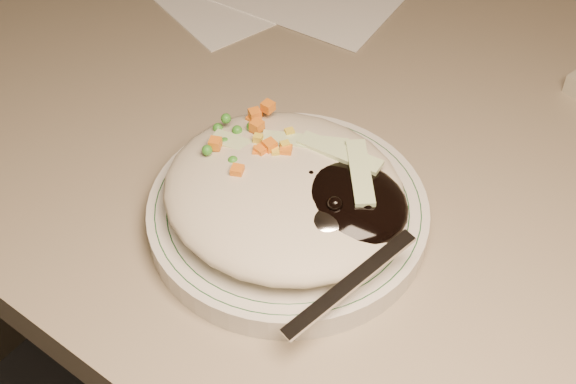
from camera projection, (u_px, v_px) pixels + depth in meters
The scene contains 4 objects.
desk at pixel (424, 281), 0.85m from camera, with size 1.40×0.70×0.74m.
plate at pixel (288, 215), 0.64m from camera, with size 0.22×0.22×0.02m, color silver.
plate_rim at pixel (288, 206), 0.63m from camera, with size 0.21×0.21×0.00m.
meal at pixel (292, 190), 0.61m from camera, with size 0.21×0.19×0.05m.
Camera 1 is at (0.20, 0.88, 1.22)m, focal length 50.00 mm.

